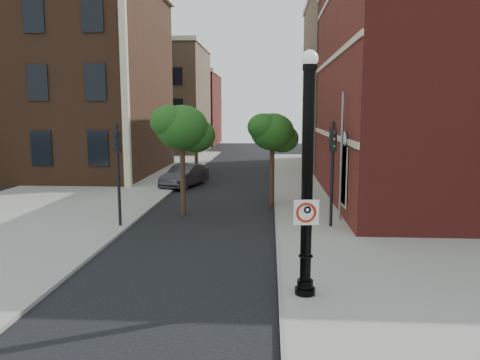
# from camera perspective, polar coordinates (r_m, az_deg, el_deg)

# --- Properties ---
(ground) EXTENTS (120.00, 120.00, 0.00)m
(ground) POSITION_cam_1_polar(r_m,az_deg,el_deg) (12.25, -5.01, -14.45)
(ground) COLOR black
(ground) RESTS_ON ground
(sidewalk_right) EXTENTS (8.00, 60.00, 0.12)m
(sidewalk_right) POSITION_cam_1_polar(r_m,az_deg,el_deg) (22.09, 14.70, -4.18)
(sidewalk_right) COLOR gray
(sidewalk_right) RESTS_ON ground
(sidewalk_left) EXTENTS (10.00, 50.00, 0.12)m
(sidewalk_left) POSITION_cam_1_polar(r_m,az_deg,el_deg) (31.43, -16.39, -0.58)
(sidewalk_left) COLOR gray
(sidewalk_left) RESTS_ON ground
(curb_edge) EXTENTS (0.10, 60.00, 0.14)m
(curb_edge) POSITION_cam_1_polar(r_m,az_deg,el_deg) (21.68, 4.37, -4.14)
(curb_edge) COLOR gray
(curb_edge) RESTS_ON ground
(victorian_building) EXTENTS (18.60, 14.60, 17.95)m
(victorian_building) POSITION_cam_1_polar(r_m,az_deg,el_deg) (39.57, -23.71, 13.45)
(victorian_building) COLOR #53301E
(victorian_building) RESTS_ON ground
(bg_building_tan_a) EXTENTS (12.00, 12.00, 12.00)m
(bg_building_tan_a) POSITION_cam_1_polar(r_m,az_deg,el_deg) (56.87, -10.48, 9.46)
(bg_building_tan_a) COLOR #8F6D4E
(bg_building_tan_a) RESTS_ON ground
(bg_building_red) EXTENTS (12.00, 12.00, 10.00)m
(bg_building_red) POSITION_cam_1_polar(r_m,az_deg,el_deg) (70.52, -7.67, 8.46)
(bg_building_red) COLOR maroon
(bg_building_red) RESTS_ON ground
(bg_building_tan_b) EXTENTS (22.00, 14.00, 14.00)m
(bg_building_tan_b) POSITION_cam_1_polar(r_m,az_deg,el_deg) (43.62, 23.14, 10.64)
(bg_building_tan_b) COLOR #8F6D4E
(bg_building_tan_b) RESTS_ON ground
(lamppost) EXTENTS (0.52, 0.52, 6.20)m
(lamppost) POSITION_cam_1_polar(r_m,az_deg,el_deg) (11.69, 8.18, -1.00)
(lamppost) COLOR black
(lamppost) RESTS_ON ground
(no_parking_sign) EXTENTS (0.63, 0.13, 0.63)m
(no_parking_sign) POSITION_cam_1_polar(r_m,az_deg,el_deg) (11.64, 8.09, -3.91)
(no_parking_sign) COLOR white
(no_parking_sign) RESTS_ON ground
(parked_car) EXTENTS (2.68, 4.55, 1.42)m
(parked_car) POSITION_cam_1_polar(r_m,az_deg,el_deg) (29.97, -6.76, 0.54)
(parked_car) COLOR #303035
(parked_car) RESTS_ON ground
(traffic_signal_left) EXTENTS (0.27, 0.35, 4.26)m
(traffic_signal_left) POSITION_cam_1_polar(r_m,az_deg,el_deg) (19.43, -14.68, 2.54)
(traffic_signal_left) COLOR black
(traffic_signal_left) RESTS_ON ground
(traffic_signal_right) EXTENTS (0.33, 0.38, 4.35)m
(traffic_signal_right) POSITION_cam_1_polar(r_m,az_deg,el_deg) (19.00, 11.23, 2.72)
(traffic_signal_right) COLOR black
(traffic_signal_right) RESTS_ON ground
(utility_pole) EXTENTS (0.11, 0.11, 5.57)m
(utility_pole) POSITION_cam_1_polar(r_m,az_deg,el_deg) (20.37, 12.26, 2.63)
(utility_pole) COLOR #999999
(utility_pole) RESTS_ON ground
(street_tree_a) EXTENTS (2.80, 2.53, 5.04)m
(street_tree_a) POSITION_cam_1_polar(r_m,az_deg,el_deg) (21.25, -6.98, 6.21)
(street_tree_a) COLOR #382516
(street_tree_a) RESTS_ON ground
(street_tree_b) EXTENTS (2.43, 2.19, 4.37)m
(street_tree_b) POSITION_cam_1_polar(r_m,az_deg,el_deg) (32.28, -5.33, 5.98)
(street_tree_b) COLOR #382516
(street_tree_b) RESTS_ON ground
(street_tree_c) EXTENTS (2.59, 2.34, 4.67)m
(street_tree_c) POSITION_cam_1_polar(r_m,az_deg,el_deg) (23.61, 4.05, 5.74)
(street_tree_c) COLOR #382516
(street_tree_c) RESTS_ON ground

